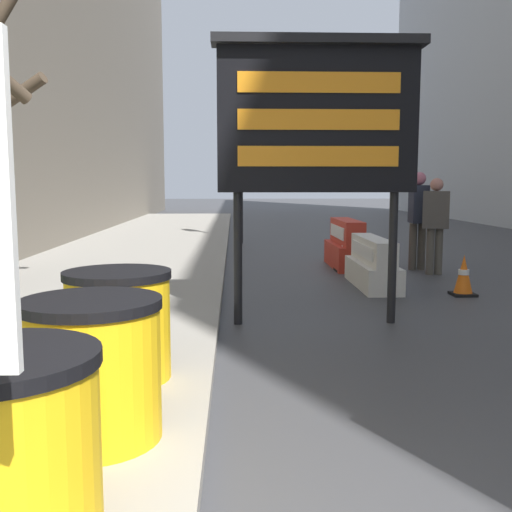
{
  "coord_description": "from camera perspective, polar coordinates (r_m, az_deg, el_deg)",
  "views": [
    {
      "loc": [
        0.18,
        -1.62,
        1.63
      ],
      "look_at": [
        0.43,
        5.26,
        0.79
      ],
      "focal_mm": 42.0,
      "sensor_mm": 36.0,
      "label": 1
    }
  ],
  "objects": [
    {
      "name": "pedestrian_worker",
      "position": [
        11.08,
        16.73,
        3.49
      ],
      "size": [
        0.51,
        0.39,
        1.71
      ],
      "rotation": [
        0.0,
        0.0,
        2.84
      ],
      "color": "#514C42",
      "rests_on": "ground_plane"
    },
    {
      "name": "jersey_barrier_red_striped",
      "position": [
        11.73,
        8.63,
        0.92
      ],
      "size": [
        0.61,
        1.77,
        0.92
      ],
      "color": "red",
      "rests_on": "ground_plane"
    },
    {
      "name": "traffic_cone_mid",
      "position": [
        9.19,
        19.16,
        -1.8
      ],
      "size": [
        0.33,
        0.33,
        0.59
      ],
      "color": "black",
      "rests_on": "ground_plane"
    },
    {
      "name": "pedestrian_passerby",
      "position": [
        11.61,
        15.2,
        4.03
      ],
      "size": [
        0.32,
        0.5,
        1.83
      ],
      "rotation": [
        0.0,
        0.0,
        1.5
      ],
      "color": "#514C42",
      "rests_on": "ground_plane"
    },
    {
      "name": "message_board",
      "position": [
        6.91,
        5.86,
        12.87
      ],
      "size": [
        2.36,
        0.36,
        3.22
      ],
      "color": "black",
      "rests_on": "ground_plane"
    },
    {
      "name": "barrel_drum_middle",
      "position": [
        3.71,
        -15.28,
        -10.32
      ],
      "size": [
        0.83,
        0.83,
        0.84
      ],
      "color": "yellow",
      "rests_on": "sidewalk_left"
    },
    {
      "name": "jersey_barrier_white",
      "position": [
        9.61,
        11.04,
        -0.86
      ],
      "size": [
        0.54,
        1.85,
        0.78
      ],
      "color": "silver",
      "rests_on": "ground_plane"
    },
    {
      "name": "traffic_cone_near",
      "position": [
        11.2,
        8.65,
        0.44
      ],
      "size": [
        0.42,
        0.42,
        0.75
      ],
      "color": "black",
      "rests_on": "ground_plane"
    },
    {
      "name": "barrel_drum_back",
      "position": [
        4.77,
        -12.96,
        -6.37
      ],
      "size": [
        0.83,
        0.83,
        0.84
      ],
      "color": "yellow",
      "rests_on": "sidewalk_left"
    },
    {
      "name": "barrel_drum_foreground",
      "position": [
        2.74,
        -23.18,
        -16.95
      ],
      "size": [
        0.83,
        0.83,
        0.84
      ],
      "color": "yellow",
      "rests_on": "sidewalk_left"
    },
    {
      "name": "traffic_light_near_curb",
      "position": [
        16.22,
        -1.48,
        12.73
      ],
      "size": [
        0.28,
        0.44,
        4.52
      ],
      "color": "#2D2D30",
      "rests_on": "ground_plane"
    }
  ]
}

